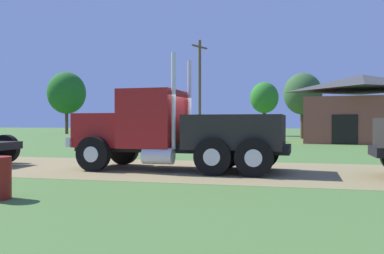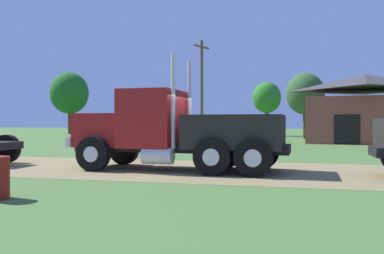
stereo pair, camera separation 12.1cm
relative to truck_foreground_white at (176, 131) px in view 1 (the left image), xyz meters
The scene contains 9 objects.
ground_plane 1.45m from the truck_foreground_white, 18.68° to the left, with size 200.00×200.00×0.00m, color #496F33.
dirt_track 1.45m from the truck_foreground_white, 18.68° to the left, with size 120.00×6.34×0.01m, color olive.
truck_foreground_white is the anchor object (origin of this frame).
shed_building 23.94m from the truck_foreground_white, 66.68° to the left, with size 9.90×9.30×5.51m.
utility_pole_near 23.07m from the truck_foreground_white, 100.42° to the left, with size 0.99×2.08×9.01m.
tree_left 47.37m from the truck_foreground_white, 124.93° to the left, with size 5.37×5.37×8.76m.
tree_mid 43.90m from the truck_foreground_white, 110.08° to the left, with size 3.48×3.48×6.24m.
tree_right 37.08m from the truck_foreground_white, 88.86° to the left, with size 3.43×3.43×6.53m.
tree_far_right 29.92m from the truck_foreground_white, 80.28° to the left, with size 3.83×3.83×6.63m.
Camera 1 is at (3.19, -13.58, 1.62)m, focal length 38.20 mm.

